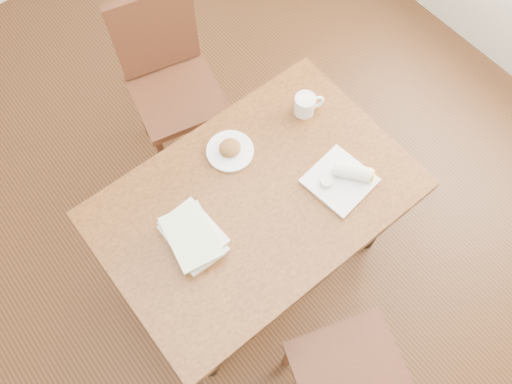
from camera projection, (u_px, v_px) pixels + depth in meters
ground at (256, 258)px, 2.61m from camera, size 4.00×5.00×0.01m
room_walls at (256, 35)px, 1.14m from camera, size 4.02×5.02×2.80m
table at (256, 206)px, 2.01m from camera, size 1.22×0.81×0.75m
chair_far at (169, 74)px, 2.45m from camera, size 0.50×0.50×0.95m
plate_scone at (230, 150)px, 2.00m from camera, size 0.19×0.19×0.06m
coffee_mug at (306, 104)px, 2.07m from camera, size 0.13×0.09×0.09m
plate_burrito at (344, 178)px, 1.94m from camera, size 0.26×0.26×0.08m
book_stack at (193, 236)px, 1.83m from camera, size 0.21×0.27×0.06m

